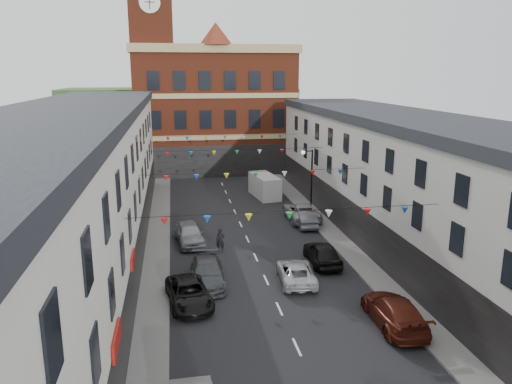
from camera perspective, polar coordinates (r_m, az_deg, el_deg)
ground at (r=31.93m, az=1.16°, el=-10.03°), size 160.00×160.00×0.00m
pavement_left at (r=33.31m, az=-11.40°, el=-9.14°), size 1.80×64.00×0.15m
pavement_right at (r=35.49m, az=11.67°, el=-7.71°), size 1.80×64.00×0.15m
terrace_left at (r=31.32m, az=-20.86°, el=-1.06°), size 8.40×56.00×10.70m
terrace_right at (r=35.28m, az=20.05°, el=-0.26°), size 8.40×56.00×9.70m
civic_building at (r=67.09m, az=-4.85°, el=9.54°), size 20.60×13.30×18.50m
clock_tower at (r=63.83m, az=-11.72°, el=15.22°), size 5.60×5.60×30.00m
distant_hill at (r=91.10m, az=-8.61°, el=8.51°), size 40.00×14.00×10.00m
street_lamp at (r=45.28m, az=6.09°, el=2.18°), size 1.10×0.36×6.00m
car_left_c at (r=28.83m, az=-7.66°, el=-11.40°), size 2.85×5.08×1.34m
car_left_d at (r=31.28m, az=-5.59°, el=-9.14°), size 2.17×5.12×1.47m
car_left_e at (r=38.37m, az=-7.63°, el=-4.73°), size 2.48×4.97×1.63m
car_right_c at (r=27.34m, az=15.51°, el=-13.01°), size 2.36×5.39×1.54m
car_right_d at (r=34.47m, az=7.59°, el=-6.93°), size 1.90×4.60×1.56m
car_right_e at (r=42.56m, az=5.69°, el=-3.01°), size 1.81×4.30×1.38m
car_right_f at (r=44.29m, az=5.21°, el=-2.23°), size 2.60×5.54×1.53m
moving_car at (r=31.57m, az=4.60°, el=-9.10°), size 2.50×4.76×1.28m
white_van at (r=52.15m, az=0.99°, el=0.68°), size 2.71×5.46×2.31m
pedestrian at (r=36.43m, az=-4.10°, el=-5.53°), size 0.73×0.57×1.76m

